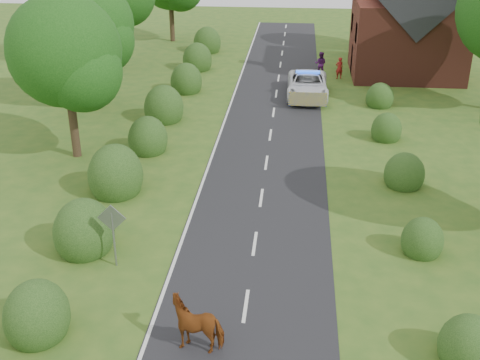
# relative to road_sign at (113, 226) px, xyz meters

# --- Properties ---
(ground) EXTENTS (120.00, 120.00, 0.00)m
(ground) POSITION_rel_road_sign_xyz_m (5.00, -2.00, -1.65)
(ground) COLOR #325A1D
(road) EXTENTS (6.00, 70.00, 0.02)m
(road) POSITION_rel_road_sign_xyz_m (5.00, 13.00, -1.64)
(road) COLOR black
(road) RESTS_ON ground
(road_markings) EXTENTS (4.96, 70.00, 0.01)m
(road_markings) POSITION_rel_road_sign_xyz_m (3.40, 10.93, -1.63)
(road_markings) COLOR white
(road_markings) RESTS_ON road
(hedgerow_left) EXTENTS (2.75, 50.41, 3.00)m
(hedgerow_left) POSITION_rel_road_sign_xyz_m (-1.51, 9.69, -0.91)
(hedgerow_left) COLOR #133511
(hedgerow_left) RESTS_ON ground
(hedgerow_right) EXTENTS (2.10, 45.78, 2.10)m
(hedgerow_right) POSITION_rel_road_sign_xyz_m (11.60, 9.21, -1.10)
(hedgerow_right) COLOR #133511
(hedgerow_right) RESTS_ON ground
(tree_left_a) EXTENTS (5.74, 5.60, 8.38)m
(tree_left_a) POSITION_rel_road_sign_xyz_m (-4.75, 9.86, 3.69)
(tree_left_a) COLOR #332316
(tree_left_a) RESTS_ON ground
(tree_left_b) EXTENTS (5.74, 5.60, 8.07)m
(tree_left_b) POSITION_rel_road_sign_xyz_m (-6.25, 17.86, 3.39)
(tree_left_b) COLOR #332316
(tree_left_b) RESTS_ON ground
(road_sign) EXTENTS (1.06, 0.08, 2.53)m
(road_sign) POSITION_rel_road_sign_xyz_m (0.00, 0.00, 0.00)
(road_sign) COLOR gray
(road_sign) RESTS_ON ground
(house) EXTENTS (8.00, 7.40, 9.17)m
(house) POSITION_rel_road_sign_xyz_m (14.49, 28.00, 2.13)
(house) COLOR brown
(house) RESTS_ON ground
(cow) EXTENTS (2.01, 1.12, 1.40)m
(cow) POSITION_rel_road_sign_xyz_m (3.73, -3.96, -0.95)
(cow) COLOR maroon
(cow) RESTS_ON ground
(police_van) EXTENTS (2.72, 5.92, 1.78)m
(police_van) POSITION_rel_road_sign_xyz_m (7.11, 21.63, -0.84)
(police_van) COLOR silver
(police_van) RESTS_ON ground
(pedestrian_red) EXTENTS (0.69, 0.58, 1.61)m
(pedestrian_red) POSITION_rel_road_sign_xyz_m (9.50, 26.36, -0.85)
(pedestrian_red) COLOR #A51F1C
(pedestrian_red) RESTS_ON ground
(pedestrian_purple) EXTENTS (1.02, 0.88, 1.82)m
(pedestrian_purple) POSITION_rel_road_sign_xyz_m (8.12, 27.10, -0.74)
(pedestrian_purple) COLOR #561A5F
(pedestrian_purple) RESTS_ON ground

